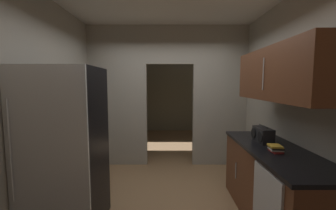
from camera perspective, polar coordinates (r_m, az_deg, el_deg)
name	(u,v)px	position (r m, az deg, el deg)	size (l,w,h in m)	color
ground	(167,205)	(3.31, -0.23, -24.77)	(20.00, 20.00, 0.00)	#93704C
kitchen_overhead_slab	(167,3)	(3.54, -0.24, 25.18)	(3.60, 7.14, 0.06)	silver
kitchen_partition	(167,91)	(4.43, -0.36, 3.59)	(3.20, 0.12, 2.83)	#9E998C
adjoining_room_shell	(167,92)	(6.64, -0.18, 3.34)	(3.20, 3.38, 2.83)	gray
kitchen_flank_left	(18,107)	(2.92, -34.66, -0.49)	(0.10, 4.07, 2.83)	#9E998C
kitchen_flank_right	(315,107)	(2.92, 34.21, -0.48)	(0.10, 4.07, 2.83)	#9E998C
refrigerator	(64,149)	(2.81, -25.65, -10.32)	(0.81, 0.76, 1.86)	black
lower_cabinet_run	(273,186)	(3.03, 25.93, -18.59)	(0.67, 1.84, 0.92)	brown
upper_cabinet_counterside	(279,74)	(2.78, 27.10, 7.28)	(0.36, 1.66, 0.60)	brown
boombox	(262,135)	(3.08, 23.52, -7.19)	(0.16, 0.35, 0.22)	black
book_stack	(275,148)	(2.71, 26.36, -10.19)	(0.16, 0.17, 0.08)	red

